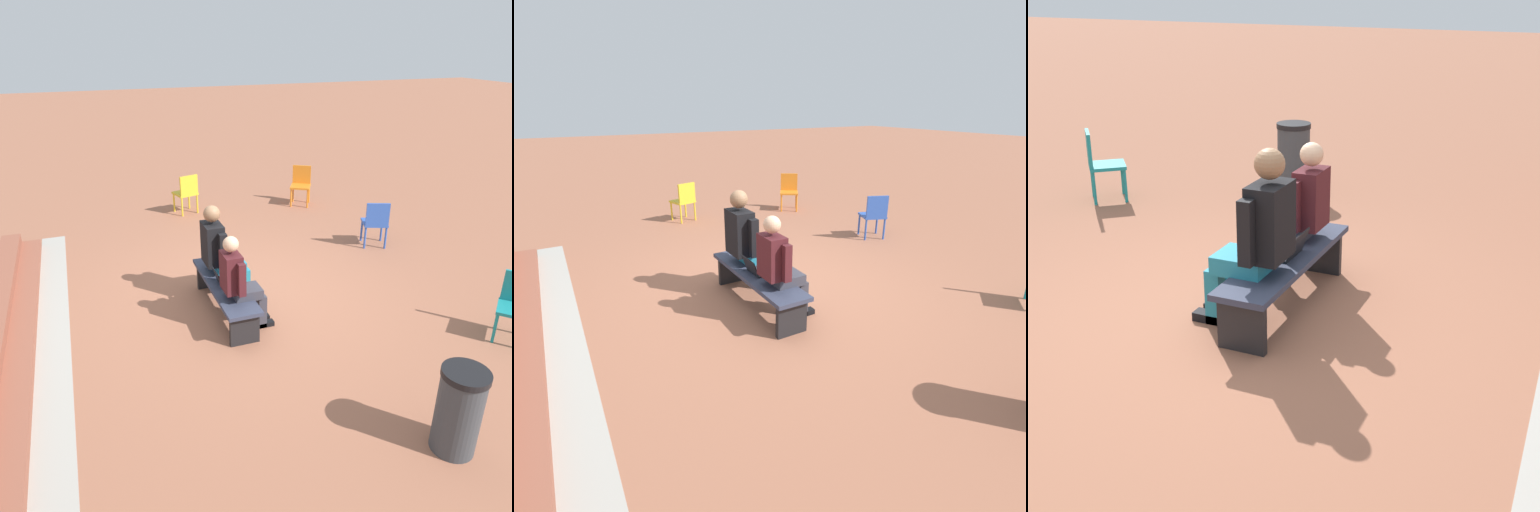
% 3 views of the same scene
% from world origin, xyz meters
% --- Properties ---
extents(ground_plane, '(60.00, 60.00, 0.00)m').
position_xyz_m(ground_plane, '(0.00, 0.00, 0.00)').
color(ground_plane, '#9E6047').
extents(bench, '(1.80, 0.44, 0.45)m').
position_xyz_m(bench, '(-0.30, 0.36, 0.35)').
color(bench, '#33384C').
rests_on(bench, ground).
extents(person_student, '(0.51, 0.64, 1.29)m').
position_xyz_m(person_student, '(-0.73, 0.29, 0.70)').
color(person_student, '#383842').
rests_on(person_student, ground).
extents(person_adult, '(0.59, 0.74, 1.42)m').
position_xyz_m(person_adult, '(0.09, 0.28, 0.75)').
color(person_adult, teal).
rests_on(person_adult, ground).
extents(laptop, '(0.32, 0.29, 0.21)m').
position_xyz_m(laptop, '(-0.31, 0.37, 0.50)').
color(laptop, black).
rests_on(laptop, bench).
extents(plastic_chair_far_left, '(0.59, 0.59, 0.84)m').
position_xyz_m(plastic_chair_far_left, '(-2.11, -2.85, 0.48)').
color(plastic_chair_far_left, teal).
rests_on(plastic_chair_far_left, ground).
extents(litter_bin, '(0.42, 0.42, 0.86)m').
position_xyz_m(litter_bin, '(-3.37, -0.88, 0.43)').
color(litter_bin, '#383D42').
rests_on(litter_bin, ground).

